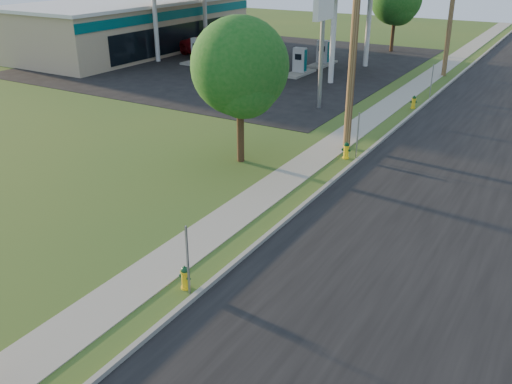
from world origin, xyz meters
TOP-DOWN VIEW (x-y plane):
  - road at (4.50, 10.00)m, footprint 8.00×120.00m
  - curb at (0.50, 10.00)m, footprint 0.15×120.00m
  - sidewalk at (-1.25, 10.00)m, footprint 1.50×120.00m
  - forecourt at (-16.00, 32.00)m, footprint 26.00×28.00m
  - utility_pole_mid at (-0.60, 17.00)m, footprint 1.40×0.32m
  - utility_pole_far at (-0.60, 35.00)m, footprint 1.40×0.32m
  - sign_post_near at (0.25, 4.20)m, footprint 0.05×0.04m
  - sign_post_mid at (0.25, 16.00)m, footprint 0.05×0.04m
  - sign_post_far at (0.25, 28.20)m, footprint 0.05×0.04m
  - fuel_pump_nw at (-18.50, 30.00)m, footprint 1.20×3.20m
  - fuel_pump_ne at (-9.50, 30.00)m, footprint 1.20×3.20m
  - fuel_pump_sw at (-18.50, 34.00)m, footprint 1.20×3.20m
  - fuel_pump_se at (-9.50, 34.00)m, footprint 1.20×3.20m
  - convenience_store at (-26.98, 32.00)m, footprint 10.40×22.40m
  - price_pylon at (-4.50, 22.50)m, footprint 0.34×2.04m
  - tree_verge at (-3.72, 13.06)m, footprint 3.94×3.94m
  - tree_lot at (-6.83, 42.84)m, footprint 4.34×4.34m
  - hydrant_near at (-0.00, 4.36)m, footprint 0.36×0.32m
  - hydrant_mid at (-0.10, 15.71)m, footprint 0.38×0.34m
  - hydrant_far at (0.09, 25.20)m, footprint 0.38×0.34m
  - car_red at (-19.31, 33.03)m, footprint 6.11×3.46m

SIDE VIEW (x-z plane):
  - road at x=4.50m, z-range 0.00..0.02m
  - forecourt at x=-16.00m, z-range 0.00..0.02m
  - sidewalk at x=-1.25m, z-range 0.00..0.03m
  - curb at x=0.50m, z-range 0.00..0.15m
  - hydrant_near at x=0.00m, z-range -0.01..0.68m
  - hydrant_far at x=0.09m, z-range -0.01..0.73m
  - hydrant_mid at x=-0.10m, z-range -0.01..0.74m
  - fuel_pump_nw at x=-18.50m, z-range -0.23..1.67m
  - fuel_pump_ne at x=-9.50m, z-range -0.23..1.67m
  - fuel_pump_sw at x=-18.50m, z-range -0.23..1.67m
  - fuel_pump_se at x=-9.50m, z-range -0.23..1.67m
  - car_red at x=-19.31m, z-range 0.00..1.61m
  - sign_post_near at x=0.25m, z-range 0.00..2.00m
  - sign_post_mid at x=0.25m, z-range 0.00..2.00m
  - sign_post_far at x=0.25m, z-range 0.00..2.00m
  - convenience_store at x=-26.98m, z-range 0.01..4.25m
  - tree_verge at x=-3.72m, z-range 0.86..6.82m
  - tree_lot at x=-6.83m, z-range 0.94..7.52m
  - utility_pole_far at x=-0.60m, z-range 0.05..9.56m
  - utility_pole_mid at x=-0.60m, z-range 0.05..9.85m
  - price_pylon at x=-4.50m, z-range 2.01..8.86m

